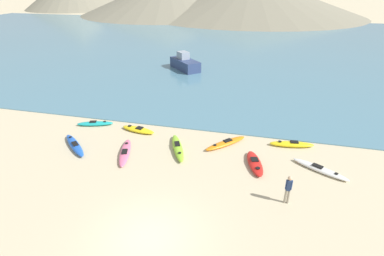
{
  "coord_description": "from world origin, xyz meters",
  "views": [
    {
      "loc": [
        4.16,
        -8.9,
        10.23
      ],
      "look_at": [
        -0.48,
        10.06,
        0.5
      ],
      "focal_mm": 28.0,
      "sensor_mm": 36.0,
      "label": 1
    }
  ],
  "objects_px": {
    "kayak_on_sand_0": "(138,130)",
    "kayak_on_sand_7": "(255,163)",
    "person_near_foreground": "(288,188)",
    "kayak_on_sand_2": "(95,124)",
    "kayak_on_sand_3": "(226,143)",
    "kayak_on_sand_8": "(292,144)",
    "kayak_on_sand_1": "(320,169)",
    "moored_boat_1": "(185,63)",
    "kayak_on_sand_4": "(125,152)",
    "kayak_on_sand_5": "(178,148)",
    "kayak_on_sand_6": "(75,145)"
  },
  "relations": [
    {
      "from": "kayak_on_sand_6",
      "to": "kayak_on_sand_5",
      "type": "bearing_deg",
      "value": 10.99
    },
    {
      "from": "person_near_foreground",
      "to": "moored_boat_1",
      "type": "relative_size",
      "value": 0.35
    },
    {
      "from": "person_near_foreground",
      "to": "kayak_on_sand_7",
      "type": "bearing_deg",
      "value": 119.43
    },
    {
      "from": "kayak_on_sand_0",
      "to": "kayak_on_sand_3",
      "type": "height_order",
      "value": "kayak_on_sand_0"
    },
    {
      "from": "kayak_on_sand_2",
      "to": "kayak_on_sand_6",
      "type": "distance_m",
      "value": 3.43
    },
    {
      "from": "kayak_on_sand_1",
      "to": "moored_boat_1",
      "type": "distance_m",
      "value": 23.81
    },
    {
      "from": "kayak_on_sand_8",
      "to": "moored_boat_1",
      "type": "distance_m",
      "value": 20.78
    },
    {
      "from": "kayak_on_sand_7",
      "to": "kayak_on_sand_1",
      "type": "bearing_deg",
      "value": 4.62
    },
    {
      "from": "kayak_on_sand_0",
      "to": "person_near_foreground",
      "type": "distance_m",
      "value": 11.91
    },
    {
      "from": "kayak_on_sand_4",
      "to": "moored_boat_1",
      "type": "distance_m",
      "value": 20.61
    },
    {
      "from": "kayak_on_sand_4",
      "to": "moored_boat_1",
      "type": "xyz_separation_m",
      "value": [
        -1.48,
        20.55,
        0.66
      ]
    },
    {
      "from": "kayak_on_sand_1",
      "to": "moored_boat_1",
      "type": "relative_size",
      "value": 0.69
    },
    {
      "from": "kayak_on_sand_4",
      "to": "kayak_on_sand_5",
      "type": "height_order",
      "value": "kayak_on_sand_5"
    },
    {
      "from": "kayak_on_sand_2",
      "to": "kayak_on_sand_8",
      "type": "xyz_separation_m",
      "value": [
        14.71,
        0.23,
        0.01
      ]
    },
    {
      "from": "kayak_on_sand_4",
      "to": "kayak_on_sand_6",
      "type": "distance_m",
      "value": 3.69
    },
    {
      "from": "kayak_on_sand_7",
      "to": "kayak_on_sand_8",
      "type": "bearing_deg",
      "value": 52.12
    },
    {
      "from": "kayak_on_sand_6",
      "to": "moored_boat_1",
      "type": "xyz_separation_m",
      "value": [
        2.22,
        20.55,
        0.62
      ]
    },
    {
      "from": "kayak_on_sand_6",
      "to": "kayak_on_sand_7",
      "type": "relative_size",
      "value": 1.04
    },
    {
      "from": "kayak_on_sand_0",
      "to": "kayak_on_sand_4",
      "type": "xyz_separation_m",
      "value": [
        0.45,
        -3.22,
        -0.02
      ]
    },
    {
      "from": "kayak_on_sand_0",
      "to": "kayak_on_sand_7",
      "type": "distance_m",
      "value": 9.09
    },
    {
      "from": "kayak_on_sand_0",
      "to": "kayak_on_sand_2",
      "type": "xyz_separation_m",
      "value": [
        -3.68,
        0.18,
        -0.0
      ]
    },
    {
      "from": "kayak_on_sand_1",
      "to": "kayak_on_sand_5",
      "type": "xyz_separation_m",
      "value": [
        -8.88,
        0.37,
        0.04
      ]
    },
    {
      "from": "kayak_on_sand_0",
      "to": "person_near_foreground",
      "type": "relative_size",
      "value": 1.72
    },
    {
      "from": "kayak_on_sand_3",
      "to": "kayak_on_sand_2",
      "type": "bearing_deg",
      "value": 176.35
    },
    {
      "from": "kayak_on_sand_0",
      "to": "person_near_foreground",
      "type": "bearing_deg",
      "value": -28.36
    },
    {
      "from": "kayak_on_sand_2",
      "to": "kayak_on_sand_5",
      "type": "distance_m",
      "value": 7.59
    },
    {
      "from": "kayak_on_sand_3",
      "to": "kayak_on_sand_7",
      "type": "bearing_deg",
      "value": -45.1
    },
    {
      "from": "kayak_on_sand_1",
      "to": "kayak_on_sand_8",
      "type": "height_order",
      "value": "kayak_on_sand_8"
    },
    {
      "from": "kayak_on_sand_8",
      "to": "kayak_on_sand_1",
      "type": "bearing_deg",
      "value": -61.1
    },
    {
      "from": "kayak_on_sand_2",
      "to": "kayak_on_sand_7",
      "type": "distance_m",
      "value": 12.7
    },
    {
      "from": "kayak_on_sand_0",
      "to": "kayak_on_sand_7",
      "type": "relative_size",
      "value": 0.96
    },
    {
      "from": "kayak_on_sand_2",
      "to": "moored_boat_1",
      "type": "relative_size",
      "value": 0.6
    },
    {
      "from": "kayak_on_sand_3",
      "to": "moored_boat_1",
      "type": "xyz_separation_m",
      "value": [
        -7.67,
        17.8,
        0.65
      ]
    },
    {
      "from": "kayak_on_sand_3",
      "to": "kayak_on_sand_8",
      "type": "xyz_separation_m",
      "value": [
        4.4,
        0.89,
        0.02
      ]
    },
    {
      "from": "kayak_on_sand_8",
      "to": "person_near_foreground",
      "type": "xyz_separation_m",
      "value": [
        -0.58,
        -6.06,
        0.76
      ]
    },
    {
      "from": "person_near_foreground",
      "to": "kayak_on_sand_2",
      "type": "bearing_deg",
      "value": 157.6
    },
    {
      "from": "kayak_on_sand_2",
      "to": "kayak_on_sand_4",
      "type": "bearing_deg",
      "value": -39.53
    },
    {
      "from": "kayak_on_sand_0",
      "to": "kayak_on_sand_2",
      "type": "bearing_deg",
      "value": 177.16
    },
    {
      "from": "kayak_on_sand_1",
      "to": "kayak_on_sand_5",
      "type": "distance_m",
      "value": 8.89
    },
    {
      "from": "kayak_on_sand_2",
      "to": "kayak_on_sand_5",
      "type": "bearing_deg",
      "value": -15.84
    },
    {
      "from": "kayak_on_sand_2",
      "to": "person_near_foreground",
      "type": "relative_size",
      "value": 1.72
    },
    {
      "from": "kayak_on_sand_5",
      "to": "kayak_on_sand_8",
      "type": "relative_size",
      "value": 1.17
    },
    {
      "from": "kayak_on_sand_3",
      "to": "person_near_foreground",
      "type": "distance_m",
      "value": 6.47
    },
    {
      "from": "kayak_on_sand_1",
      "to": "kayak_on_sand_3",
      "type": "distance_m",
      "value": 6.13
    },
    {
      "from": "person_near_foreground",
      "to": "moored_boat_1",
      "type": "height_order",
      "value": "moored_boat_1"
    },
    {
      "from": "kayak_on_sand_6",
      "to": "person_near_foreground",
      "type": "distance_m",
      "value": 13.93
    },
    {
      "from": "kayak_on_sand_1",
      "to": "moored_boat_1",
      "type": "bearing_deg",
      "value": 124.65
    },
    {
      "from": "kayak_on_sand_5",
      "to": "kayak_on_sand_6",
      "type": "bearing_deg",
      "value": -169.01
    },
    {
      "from": "kayak_on_sand_1",
      "to": "kayak_on_sand_2",
      "type": "xyz_separation_m",
      "value": [
        -16.19,
        2.44,
        0.02
      ]
    },
    {
      "from": "kayak_on_sand_7",
      "to": "kayak_on_sand_4",
      "type": "bearing_deg",
      "value": -175.43
    }
  ]
}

